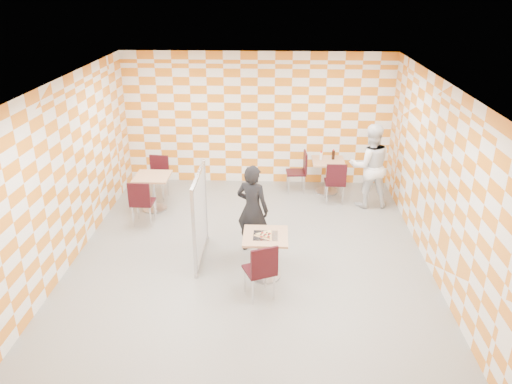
% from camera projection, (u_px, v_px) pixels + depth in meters
% --- Properties ---
extents(room_shell, '(7.00, 7.00, 7.00)m').
position_uv_depth(room_shell, '(251.00, 165.00, 8.51)').
color(room_shell, gray).
rests_on(room_shell, ground).
extents(main_table, '(0.70, 0.70, 0.75)m').
position_uv_depth(main_table, '(265.00, 249.00, 7.88)').
color(main_table, tan).
rests_on(main_table, ground).
extents(second_table, '(0.70, 0.70, 0.75)m').
position_uv_depth(second_table, '(328.00, 171.00, 11.03)').
color(second_table, tan).
rests_on(second_table, ground).
extents(empty_table, '(0.70, 0.70, 0.75)m').
position_uv_depth(empty_table, '(153.00, 187.00, 10.20)').
color(empty_table, tan).
rests_on(empty_table, ground).
extents(chair_main_front, '(0.56, 0.56, 0.92)m').
position_uv_depth(chair_main_front, '(262.00, 268.00, 7.29)').
color(chair_main_front, black).
rests_on(chair_main_front, ground).
extents(chair_second_front, '(0.42, 0.43, 0.92)m').
position_uv_depth(chair_second_front, '(335.00, 180.00, 10.45)').
color(chair_second_front, black).
rests_on(chair_second_front, ground).
extents(chair_second_side, '(0.46, 0.45, 0.92)m').
position_uv_depth(chair_second_side, '(300.00, 168.00, 11.06)').
color(chair_second_side, black).
rests_on(chair_second_side, ground).
extents(chair_empty_near, '(0.43, 0.44, 0.92)m').
position_uv_depth(chair_empty_near, '(141.00, 200.00, 9.51)').
color(chair_empty_near, black).
rests_on(chair_empty_near, ground).
extents(chair_empty_far, '(0.47, 0.48, 0.92)m').
position_uv_depth(chair_empty_far, '(158.00, 174.00, 10.78)').
color(chair_empty_far, black).
rests_on(chair_empty_far, ground).
extents(partition, '(0.08, 1.38, 1.55)m').
position_uv_depth(partition, '(200.00, 216.00, 8.32)').
color(partition, white).
rests_on(partition, ground).
extents(man_dark, '(0.69, 0.58, 1.60)m').
position_uv_depth(man_dark, '(252.00, 209.00, 8.53)').
color(man_dark, black).
rests_on(man_dark, ground).
extents(man_white, '(0.91, 0.74, 1.77)m').
position_uv_depth(man_white, '(370.00, 166.00, 10.24)').
color(man_white, white).
rests_on(man_white, ground).
extents(pizza_on_foil, '(0.40, 0.40, 0.04)m').
position_uv_depth(pizza_on_foil, '(265.00, 235.00, 7.76)').
color(pizza_on_foil, silver).
rests_on(pizza_on_foil, main_table).
extents(sport_bottle, '(0.06, 0.06, 0.20)m').
position_uv_depth(sport_bottle, '(321.00, 156.00, 10.95)').
color(sport_bottle, white).
rests_on(sport_bottle, second_table).
extents(soda_bottle, '(0.07, 0.07, 0.23)m').
position_uv_depth(soda_bottle, '(333.00, 155.00, 10.97)').
color(soda_bottle, black).
rests_on(soda_bottle, second_table).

